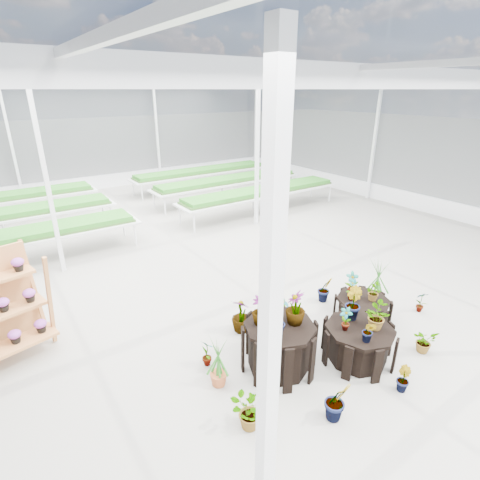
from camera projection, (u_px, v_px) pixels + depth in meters
ground_plane at (257, 304)px, 7.87m from camera, size 24.00×24.00×0.00m
greenhouse_shell at (259, 201)px, 7.03m from camera, size 18.00×24.00×4.50m
steel_frame at (259, 201)px, 7.03m from camera, size 18.00×24.00×4.50m
nursery_benches at (134, 205)px, 13.20m from camera, size 16.00×7.00×0.84m
plinth_tall at (279, 346)px, 5.95m from camera, size 1.48×1.48×0.80m
plinth_mid at (358, 343)px, 6.17m from camera, size 1.50×1.50×0.61m
plinth_low at (362, 309)px, 7.26m from camera, size 1.11×1.11×0.47m
nursery_plants at (315, 321)px, 6.33m from camera, size 4.91×2.98×1.35m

